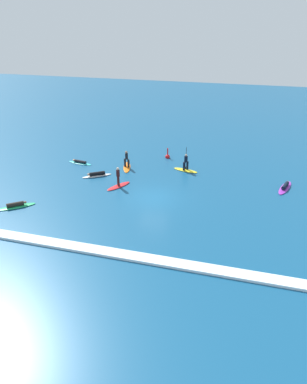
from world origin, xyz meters
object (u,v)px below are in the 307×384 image
(surfer_on_green_board, at_px, (16,206))
(surfer_on_white_board, at_px, (97,175))
(marker_buoy, at_px, (168,156))
(surfer_on_purple_board, at_px, (285,187))
(surfer_on_teal_board, at_px, (80,162))
(surfer_on_orange_board, at_px, (127,164))
(surfer_on_yellow_board, at_px, (186,166))
(surfer_on_red_board, at_px, (118,182))

(surfer_on_green_board, xyz_separation_m, surfer_on_white_board, (3.72, 7.48, 0.02))
(marker_buoy, bearing_deg, surfer_on_purple_board, -21.50)
(surfer_on_purple_board, relative_size, surfer_on_teal_board, 1.19)
(surfer_on_white_board, distance_m, surfer_on_orange_board, 3.52)
(surfer_on_green_board, bearing_deg, surfer_on_orange_board, 21.19)
(surfer_on_yellow_board, xyz_separation_m, surfer_on_teal_board, (-10.97, -1.03, -0.32))
(surfer_on_white_board, distance_m, marker_buoy, 8.54)
(surfer_on_purple_board, distance_m, surfer_on_teal_board, 20.28)
(surfer_on_white_board, xyz_separation_m, surfer_on_orange_board, (2.03, 2.87, 0.23))
(surfer_on_white_board, bearing_deg, marker_buoy, -163.83)
(surfer_on_red_board, distance_m, surfer_on_orange_board, 4.56)
(surfer_on_green_board, bearing_deg, surfer_on_teal_board, 46.54)
(surfer_on_red_board, xyz_separation_m, surfer_on_teal_board, (-5.87, 4.25, -0.31))
(surfer_on_purple_board, bearing_deg, surfer_on_yellow_board, 97.05)
(surfer_on_yellow_board, height_order, surfer_on_red_board, surfer_on_yellow_board)
(surfer_on_teal_board, bearing_deg, surfer_on_white_board, 148.19)
(marker_buoy, bearing_deg, surfer_on_teal_board, -154.37)
(surfer_on_green_board, xyz_separation_m, surfer_on_orange_board, (5.75, 10.35, 0.25))
(surfer_on_purple_board, relative_size, surfer_on_orange_board, 1.11)
(surfer_on_purple_board, distance_m, surfer_on_white_board, 17.32)
(surfer_on_red_board, xyz_separation_m, marker_buoy, (2.54, 8.28, -0.26))
(surfer_on_orange_board, bearing_deg, surfer_on_yellow_board, -99.30)
(surfer_on_orange_board, xyz_separation_m, marker_buoy, (3.32, 3.79, -0.22))
(surfer_on_purple_board, bearing_deg, surfer_on_white_board, 113.76)
(surfer_on_green_board, bearing_deg, surfer_on_purple_board, -15.41)
(surfer_on_orange_board, bearing_deg, surfer_on_white_board, 127.84)
(surfer_on_purple_board, xyz_separation_m, marker_buoy, (-11.86, 4.67, 0.03))
(surfer_on_yellow_board, bearing_deg, marker_buoy, -35.02)
(surfer_on_red_board, height_order, marker_buoy, surfer_on_red_board)
(surfer_on_white_board, bearing_deg, surfer_on_orange_board, -160.35)
(surfer_on_yellow_board, xyz_separation_m, surfer_on_red_board, (-5.09, -5.27, -0.01))
(surfer_on_green_board, bearing_deg, marker_buoy, 17.58)
(surfer_on_yellow_board, relative_size, surfer_on_purple_board, 0.80)
(surfer_on_green_board, distance_m, surfer_on_yellow_board, 16.09)
(surfer_on_red_board, bearing_deg, surfer_on_purple_board, -47.76)
(surfer_on_red_board, relative_size, marker_buoy, 2.14)
(surfer_on_purple_board, xyz_separation_m, surfer_on_orange_board, (-15.18, 0.88, 0.26))
(surfer_on_green_board, xyz_separation_m, surfer_on_purple_board, (20.92, 9.47, -0.00))
(surfer_on_white_board, bearing_deg, surfer_on_green_board, 28.51)
(surfer_on_teal_board, bearing_deg, surfer_on_purple_board, -173.02)
(surfer_on_yellow_board, distance_m, marker_buoy, 3.96)
(surfer_on_orange_board, height_order, marker_buoy, surfer_on_orange_board)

